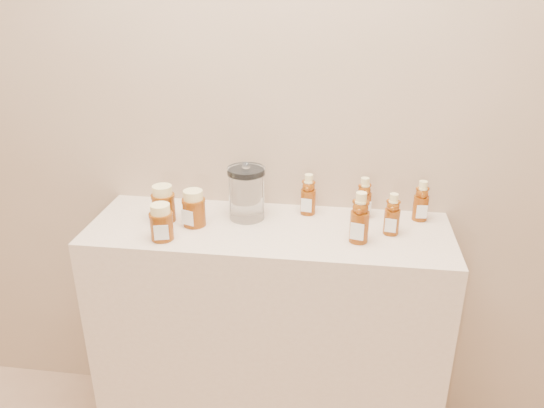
% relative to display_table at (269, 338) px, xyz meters
% --- Properties ---
extents(wall_back, '(3.50, 0.02, 2.70)m').
position_rel_display_table_xyz_m(wall_back, '(0.00, 0.20, 0.90)').
color(wall_back, tan).
rests_on(wall_back, ground).
extents(display_table, '(1.20, 0.40, 0.90)m').
position_rel_display_table_xyz_m(display_table, '(0.00, 0.00, 0.00)').
color(display_table, beige).
rests_on(display_table, ground).
extents(bear_bottle_back_left, '(0.06, 0.06, 0.16)m').
position_rel_display_table_xyz_m(bear_bottle_back_left, '(0.12, 0.13, 0.53)').
color(bear_bottle_back_left, '#692A08').
rests_on(bear_bottle_back_left, display_table).
extents(bear_bottle_back_mid, '(0.07, 0.07, 0.16)m').
position_rel_display_table_xyz_m(bear_bottle_back_mid, '(0.31, 0.13, 0.53)').
color(bear_bottle_back_mid, '#692A08').
rests_on(bear_bottle_back_mid, display_table).
extents(bear_bottle_back_right, '(0.06, 0.06, 0.16)m').
position_rel_display_table_xyz_m(bear_bottle_back_right, '(0.50, 0.13, 0.53)').
color(bear_bottle_back_right, '#692A08').
rests_on(bear_bottle_back_right, display_table).
extents(bear_bottle_front_left, '(0.08, 0.08, 0.19)m').
position_rel_display_table_xyz_m(bear_bottle_front_left, '(0.29, -0.05, 0.54)').
color(bear_bottle_front_left, '#692A08').
rests_on(bear_bottle_front_left, display_table).
extents(bear_bottle_front_right, '(0.06, 0.06, 0.16)m').
position_rel_display_table_xyz_m(bear_bottle_front_right, '(0.40, 0.01, 0.53)').
color(bear_bottle_front_right, '#692A08').
rests_on(bear_bottle_front_right, display_table).
extents(honey_jar_left, '(0.09, 0.09, 0.13)m').
position_rel_display_table_xyz_m(honey_jar_left, '(-0.36, 0.01, 0.51)').
color(honey_jar_left, '#692A08').
rests_on(honey_jar_left, display_table).
extents(honey_jar_back, '(0.10, 0.10, 0.12)m').
position_rel_display_table_xyz_m(honey_jar_back, '(-0.25, -0.01, 0.51)').
color(honey_jar_back, '#692A08').
rests_on(honey_jar_back, display_table).
extents(honey_jar_front, '(0.09, 0.09, 0.12)m').
position_rel_display_table_xyz_m(honey_jar_front, '(-0.32, -0.12, 0.51)').
color(honey_jar_front, '#692A08').
rests_on(honey_jar_front, display_table).
extents(glass_canister, '(0.14, 0.14, 0.20)m').
position_rel_display_table_xyz_m(glass_canister, '(-0.08, 0.07, 0.55)').
color(glass_canister, white).
rests_on(glass_canister, display_table).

